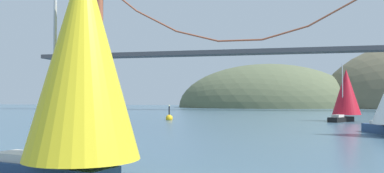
{
  "coord_description": "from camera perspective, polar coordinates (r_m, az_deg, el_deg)",
  "views": [
    {
      "loc": [
        14.37,
        -22.69,
        3.41
      ],
      "look_at": [
        0.0,
        36.91,
        5.14
      ],
      "focal_mm": 39.02,
      "sensor_mm": 36.0,
      "label": 1
    }
  ],
  "objects": [
    {
      "name": "sailboat_yellow_sail",
      "position": [
        17.7,
        -14.97,
        3.39
      ],
      "size": [
        8.8,
        5.73,
        9.67
      ],
      "color": "navy",
      "rests_on": "ground_plane"
    },
    {
      "name": "suspension_bridge",
      "position": [
        119.46,
        6.57,
        5.4
      ],
      "size": [
        123.46,
        6.0,
        39.95
      ],
      "color": "brown",
      "rests_on": "ground_plane"
    },
    {
      "name": "sailboat_crimson_sail",
      "position": [
        65.87,
        20.3,
        -0.87
      ],
      "size": [
        5.85,
        7.12,
        8.48
      ],
      "color": "black",
      "rests_on": "ground_plane"
    },
    {
      "name": "headland_center",
      "position": [
        158.01,
        10.17,
        -2.83
      ],
      "size": [
        66.74,
        44.0,
        32.44
      ],
      "primitive_type": "ellipsoid",
      "color": "#5B6647",
      "rests_on": "ground_plane"
    },
    {
      "name": "ground_plane",
      "position": [
        27.08,
        -18.86,
        -8.76
      ],
      "size": [
        360.0,
        360.0,
        0.0
      ],
      "primitive_type": "plane",
      "color": "#426075"
    },
    {
      "name": "channel_buoy",
      "position": [
        65.22,
        -3.14,
        -4.29
      ],
      "size": [
        1.1,
        1.1,
        2.64
      ],
      "color": "gold",
      "rests_on": "ground_plane"
    },
    {
      "name": "sailboat_navy_sail",
      "position": [
        54.63,
        -12.8,
        0.14
      ],
      "size": [
        10.23,
        7.51,
        10.31
      ],
      "color": "black",
      "rests_on": "ground_plane"
    }
  ]
}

